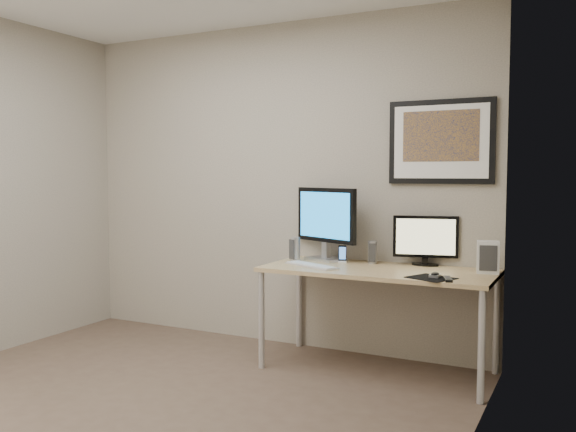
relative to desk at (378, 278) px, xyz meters
The scene contains 14 objects.
floor 1.81m from the desk, 126.53° to the right, with size 3.60×3.60×0.00m, color brown.
room 1.66m from the desk, 137.99° to the right, with size 3.60×3.60×3.60m.
desk is the anchor object (origin of this frame).
framed_art 1.07m from the desk, 43.46° to the left, with size 0.75×0.04×0.60m.
monitor_large 0.65m from the desk, 156.27° to the left, with size 0.57×0.29×0.55m.
monitor_tv 0.47m from the desk, 47.40° to the left, with size 0.45×0.15×0.36m.
speaker_left 0.70m from the desk, behind, with size 0.07×0.07×0.18m, color silver.
speaker_right 0.28m from the desk, 117.56° to the left, with size 0.07×0.07×0.17m, color silver.
phone_dock 0.38m from the desk, 155.87° to the left, with size 0.06×0.06×0.13m, color black.
keyboard 0.48m from the desk, 165.00° to the right, with size 0.46×0.12×0.02m, color silver.
mousepad 0.49m from the desk, 27.64° to the right, with size 0.26×0.23×0.00m, color black.
mouse 0.49m from the desk, 23.63° to the right, with size 0.05×0.10×0.03m, color black.
remote 0.60m from the desk, 25.56° to the right, with size 0.04×0.16×0.02m, color black.
fan_unit 0.75m from the desk, 10.92° to the left, with size 0.14×0.10×0.22m, color silver.
Camera 1 is at (2.34, -2.71, 1.39)m, focal length 38.00 mm.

